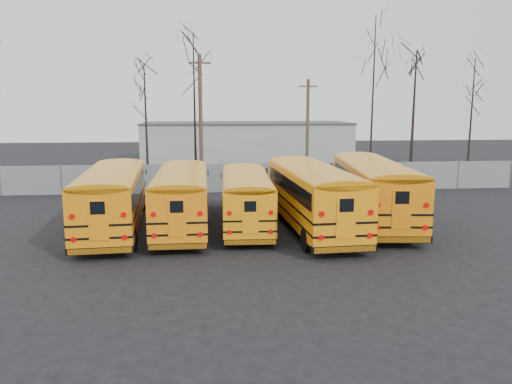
{
  "coord_description": "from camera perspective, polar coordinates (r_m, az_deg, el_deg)",
  "views": [
    {
      "loc": [
        -1.81,
        -22.42,
        6.09
      ],
      "look_at": [
        0.44,
        2.84,
        1.6
      ],
      "focal_mm": 35.0,
      "sensor_mm": 36.0,
      "label": 1
    }
  ],
  "objects": [
    {
      "name": "distant_building",
      "position": [
        54.71,
        -1.08,
        5.75
      ],
      "size": [
        22.0,
        8.0,
        4.0
      ],
      "primitive_type": "cube",
      "color": "#B1B2AD",
      "rests_on": "ground"
    },
    {
      "name": "tree_3",
      "position": [
        38.46,
        13.18,
        9.93
      ],
      "size": [
        0.26,
        0.26,
        12.38
      ],
      "primitive_type": "cone",
      "color": "black",
      "rests_on": "ground"
    },
    {
      "name": "fence",
      "position": [
        34.84,
        -2.05,
        1.63
      ],
      "size": [
        40.0,
        0.04,
        2.0
      ],
      "primitive_type": "cube",
      "color": "gray",
      "rests_on": "ground"
    },
    {
      "name": "tree_2",
      "position": [
        40.43,
        -7.04,
        9.51
      ],
      "size": [
        0.26,
        0.26,
        11.54
      ],
      "primitive_type": "cone",
      "color": "black",
      "rests_on": "ground"
    },
    {
      "name": "bus_d",
      "position": [
        24.41,
        6.41,
        0.07
      ],
      "size": [
        3.36,
        11.67,
        3.23
      ],
      "rotation": [
        0.0,
        0.0,
        0.06
      ],
      "color": "black",
      "rests_on": "ground"
    },
    {
      "name": "tree_1",
      "position": [
        38.37,
        -12.44,
        7.46
      ],
      "size": [
        0.26,
        0.26,
        9.04
      ],
      "primitive_type": "cone",
      "color": "black",
      "rests_on": "ground"
    },
    {
      "name": "tree_5",
      "position": [
        41.65,
        23.34,
        7.35
      ],
      "size": [
        0.26,
        0.26,
        9.44
      ],
      "primitive_type": "cone",
      "color": "black",
      "rests_on": "ground"
    },
    {
      "name": "utility_pole_left",
      "position": [
        39.67,
        -6.35,
        8.49
      ],
      "size": [
        1.76,
        0.31,
        9.85
      ],
      "rotation": [
        0.0,
        0.0,
        0.04
      ],
      "color": "#4F392D",
      "rests_on": "ground"
    },
    {
      "name": "utility_pole_right",
      "position": [
        39.2,
        5.9,
        7.05
      ],
      "size": [
        1.42,
        0.25,
        7.95
      ],
      "rotation": [
        0.0,
        0.0,
        -0.05
      ],
      "color": "#4E3F2C",
      "rests_on": "ground"
    },
    {
      "name": "ground",
      "position": [
        23.3,
        -0.45,
        -5.11
      ],
      "size": [
        120.0,
        120.0,
        0.0
      ],
      "primitive_type": "plane",
      "color": "black",
      "rests_on": "ground"
    },
    {
      "name": "bus_a",
      "position": [
        24.9,
        -16.07,
        -0.21
      ],
      "size": [
        3.43,
        11.32,
        3.12
      ],
      "rotation": [
        0.0,
        0.0,
        0.08
      ],
      "color": "black",
      "rests_on": "ground"
    },
    {
      "name": "tree_4",
      "position": [
        39.59,
        17.52,
        7.95
      ],
      "size": [
        0.26,
        0.26,
        9.93
      ],
      "primitive_type": "cone",
      "color": "black",
      "rests_on": "ground"
    },
    {
      "name": "bus_b",
      "position": [
        24.7,
        -8.47,
        -0.18
      ],
      "size": [
        2.62,
        10.74,
        2.99
      ],
      "rotation": [
        0.0,
        0.0,
        0.01
      ],
      "color": "black",
      "rests_on": "ground"
    },
    {
      "name": "bus_c",
      "position": [
        24.9,
        -1.19,
        -0.27
      ],
      "size": [
        2.55,
        10.03,
        2.79
      ],
      "rotation": [
        0.0,
        0.0,
        -0.03
      ],
      "color": "black",
      "rests_on": "ground"
    },
    {
      "name": "bus_e",
      "position": [
        26.45,
        13.22,
        0.72
      ],
      "size": [
        3.76,
        11.96,
        3.3
      ],
      "rotation": [
        0.0,
        0.0,
        -0.09
      ],
      "color": "black",
      "rests_on": "ground"
    }
  ]
}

